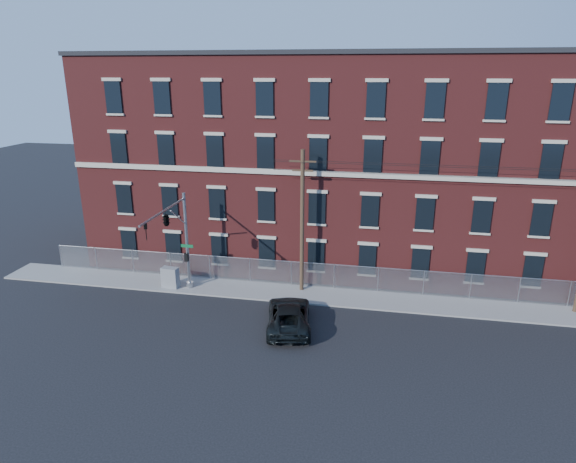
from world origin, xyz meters
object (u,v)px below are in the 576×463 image
Objects in this scene: pickup_truck at (289,315)px; utility_cabinet at (170,277)px; utility_pole_near at (302,219)px; traffic_signal_mast at (172,227)px.

utility_cabinet is (-9.41, 3.89, 0.10)m from pickup_truck.
traffic_signal_mast is at bearing -156.86° from utility_pole_near.
utility_pole_near is (8.00, 3.42, -0.05)m from traffic_signal_mast.
utility_pole_near is 6.96m from pickup_truck.
utility_cabinet is at bearing -171.73° from utility_pole_near.
traffic_signal_mast is 0.70× the size of utility_pole_near.
traffic_signal_mast is 5.15m from utility_cabinet.
utility_pole_near is at bearing 14.44° from utility_cabinet.
utility_pole_near reaches higher than pickup_truck.
traffic_signal_mast is 4.68× the size of utility_cabinet.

